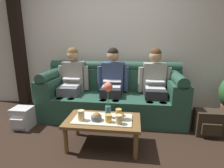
# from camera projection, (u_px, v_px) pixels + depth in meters

# --- Properties ---
(ground_plane) EXTENTS (14.00, 14.00, 0.00)m
(ground_plane) POSITION_uv_depth(u_px,v_px,m) (100.00, 155.00, 2.13)
(ground_plane) COLOR black
(back_wall_patterned) EXTENTS (6.00, 0.12, 2.90)m
(back_wall_patterned) POSITION_uv_depth(u_px,v_px,m) (116.00, 34.00, 3.42)
(back_wall_patterned) COLOR silver
(back_wall_patterned) RESTS_ON ground_plane
(timber_pillar) EXTENTS (0.20, 0.20, 2.90)m
(timber_pillar) POSITION_uv_depth(u_px,v_px,m) (18.00, 35.00, 3.54)
(timber_pillar) COLOR black
(timber_pillar) RESTS_ON ground_plane
(couch) EXTENTS (2.42, 0.88, 0.96)m
(couch) POSITION_uv_depth(u_px,v_px,m) (112.00, 96.00, 3.17)
(couch) COLOR #234738
(couch) RESTS_ON ground_plane
(person_left) EXTENTS (0.56, 0.67, 1.22)m
(person_left) POSITION_uv_depth(u_px,v_px,m) (72.00, 79.00, 3.18)
(person_left) COLOR #595B66
(person_left) RESTS_ON ground_plane
(person_middle) EXTENTS (0.56, 0.67, 1.22)m
(person_middle) POSITION_uv_depth(u_px,v_px,m) (112.00, 80.00, 3.10)
(person_middle) COLOR #232326
(person_middle) RESTS_ON ground_plane
(person_right) EXTENTS (0.56, 0.67, 1.22)m
(person_right) POSITION_uv_depth(u_px,v_px,m) (155.00, 82.00, 3.01)
(person_right) COLOR #232326
(person_right) RESTS_ON ground_plane
(coffee_table) EXTENTS (0.94, 0.53, 0.38)m
(coffee_table) POSITION_uv_depth(u_px,v_px,m) (103.00, 123.00, 2.25)
(coffee_table) COLOR brown
(coffee_table) RESTS_ON ground_plane
(flower_vase) EXTENTS (0.11, 0.11, 0.46)m
(flower_vase) POSITION_uv_depth(u_px,v_px,m) (108.00, 96.00, 2.20)
(flower_vase) COLOR #336672
(flower_vase) RESTS_ON coffee_table
(snack_bowl) EXTENTS (0.13, 0.13, 0.11)m
(snack_bowl) POSITION_uv_depth(u_px,v_px,m) (96.00, 117.00, 2.18)
(snack_bowl) COLOR #4C5666
(snack_bowl) RESTS_ON coffee_table
(cup_near_left) EXTENTS (0.07, 0.07, 0.08)m
(cup_near_left) POSITION_uv_depth(u_px,v_px,m) (121.00, 117.00, 2.18)
(cup_near_left) COLOR #DBB77A
(cup_near_left) RESTS_ON coffee_table
(cup_near_right) EXTENTS (0.08, 0.08, 0.13)m
(cup_near_right) POSITION_uv_depth(u_px,v_px,m) (81.00, 115.00, 2.18)
(cup_near_right) COLOR #DBB77A
(cup_near_right) RESTS_ON coffee_table
(cup_far_center) EXTENTS (0.08, 0.08, 0.11)m
(cup_far_center) POSITION_uv_depth(u_px,v_px,m) (119.00, 119.00, 2.09)
(cup_far_center) COLOR #DBB77A
(cup_far_center) RESTS_ON coffee_table
(cup_far_left) EXTENTS (0.08, 0.08, 0.09)m
(cup_far_left) POSITION_uv_depth(u_px,v_px,m) (108.00, 118.00, 2.13)
(cup_far_left) COLOR gold
(cup_far_left) RESTS_ON coffee_table
(cup_far_right) EXTENTS (0.08, 0.08, 0.09)m
(cup_far_right) POSITION_uv_depth(u_px,v_px,m) (119.00, 112.00, 2.31)
(cup_far_right) COLOR gold
(cup_far_right) RESTS_ON coffee_table
(backpack_right) EXTENTS (0.36, 0.29, 0.36)m
(backpack_right) POSITION_uv_depth(u_px,v_px,m) (208.00, 123.00, 2.56)
(backpack_right) COLOR #2D2319
(backpack_right) RESTS_ON ground_plane
(backpack_left) EXTENTS (0.29, 0.30, 0.33)m
(backpack_left) POSITION_uv_depth(u_px,v_px,m) (23.00, 118.00, 2.77)
(backpack_left) COLOR #B7B7BC
(backpack_left) RESTS_ON ground_plane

